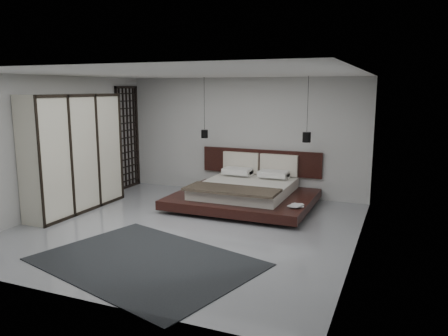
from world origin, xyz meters
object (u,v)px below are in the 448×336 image
at_px(pendant_right, 307,137).
at_px(wardrobe, 74,153).
at_px(rug, 146,262).
at_px(pendant_left, 205,134).
at_px(lattice_screen, 128,138).
at_px(bed, 246,192).

xyz_separation_m(pendant_right, wardrobe, (-4.37, -2.21, -0.30)).
relative_size(wardrobe, rug, 0.79).
relative_size(pendant_left, rug, 0.45).
xyz_separation_m(lattice_screen, pendant_right, (4.62, -0.07, 0.22)).
xyz_separation_m(bed, rug, (-0.27, -3.60, -0.29)).
distance_m(lattice_screen, wardrobe, 2.29).
bearing_deg(lattice_screen, rug, -52.86).
bearing_deg(lattice_screen, wardrobe, -83.69).
bearing_deg(wardrobe, lattice_screen, 96.31).
relative_size(pendant_left, pendant_right, 1.01).
bearing_deg(wardrobe, bed, 28.67).
xyz_separation_m(pendant_left, rug, (0.94, -4.08, -1.49)).
bearing_deg(pendant_right, wardrobe, -153.20).
height_order(lattice_screen, pendant_right, pendant_right).
distance_m(bed, wardrobe, 3.72).
height_order(pendant_right, rug, pendant_right).
xyz_separation_m(pendant_right, rug, (-1.48, -4.08, -1.51)).
distance_m(bed, pendant_left, 1.77).
xyz_separation_m(bed, pendant_left, (-1.21, 0.48, 1.20)).
relative_size(pendant_left, wardrobe, 0.57).
bearing_deg(bed, lattice_screen, 170.88).
height_order(lattice_screen, pendant_left, pendant_left).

